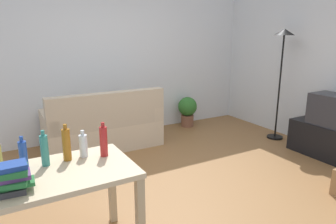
# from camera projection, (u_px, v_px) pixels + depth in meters

# --- Properties ---
(ground_plane) EXTENTS (5.20, 4.40, 0.02)m
(ground_plane) POSITION_uv_depth(u_px,v_px,m) (181.00, 183.00, 3.63)
(ground_plane) COLOR olive
(wall_rear) EXTENTS (5.20, 0.10, 2.70)m
(wall_rear) POSITION_uv_depth(u_px,v_px,m) (114.00, 57.00, 5.15)
(wall_rear) COLOR silver
(wall_rear) RESTS_ON ground_plane
(wall_right) EXTENTS (0.10, 4.40, 2.70)m
(wall_right) POSITION_uv_depth(u_px,v_px,m) (330.00, 60.00, 4.53)
(wall_right) COLOR silver
(wall_right) RESTS_ON ground_plane
(couch) EXTENTS (1.72, 0.84, 0.92)m
(couch) POSITION_uv_depth(u_px,v_px,m) (104.00, 128.00, 4.69)
(couch) COLOR beige
(couch) RESTS_ON ground_plane
(tv_stand) EXTENTS (0.44, 1.10, 0.48)m
(tv_stand) POSITION_uv_depth(u_px,v_px,m) (330.00, 142.00, 4.31)
(tv_stand) COLOR black
(tv_stand) RESTS_ON ground_plane
(tv) EXTENTS (0.41, 0.60, 0.44)m
(tv) POSITION_uv_depth(u_px,v_px,m) (335.00, 110.00, 4.20)
(tv) COLOR #2D2D33
(tv) RESTS_ON tv_stand
(torchiere_lamp) EXTENTS (0.32, 0.32, 1.81)m
(torchiere_lamp) POSITION_uv_depth(u_px,v_px,m) (282.00, 54.00, 4.84)
(torchiere_lamp) COLOR black
(torchiere_lamp) RESTS_ON ground_plane
(desk) EXTENTS (1.21, 0.72, 0.76)m
(desk) POSITION_uv_depth(u_px,v_px,m) (52.00, 187.00, 2.20)
(desk) COLOR #C6B28E
(desk) RESTS_ON ground_plane
(potted_plant) EXTENTS (0.36, 0.36, 0.57)m
(potted_plant) POSITION_uv_depth(u_px,v_px,m) (187.00, 109.00, 5.78)
(potted_plant) COLOR brown
(potted_plant) RESTS_ON ground_plane
(bottle_blue) EXTENTS (0.06, 0.06, 0.26)m
(bottle_blue) POSITION_uv_depth(u_px,v_px,m) (23.00, 155.00, 2.21)
(bottle_blue) COLOR #2347A3
(bottle_blue) RESTS_ON desk
(bottle_tall) EXTENTS (0.06, 0.06, 0.28)m
(bottle_tall) POSITION_uv_depth(u_px,v_px,m) (45.00, 150.00, 2.27)
(bottle_tall) COLOR teal
(bottle_tall) RESTS_ON desk
(bottle_amber) EXTENTS (0.06, 0.06, 0.30)m
(bottle_amber) POSITION_uv_depth(u_px,v_px,m) (66.00, 144.00, 2.37)
(bottle_amber) COLOR #9E6019
(bottle_amber) RESTS_ON desk
(bottle_clear) EXTENTS (0.07, 0.07, 0.22)m
(bottle_clear) POSITION_uv_depth(u_px,v_px,m) (83.00, 145.00, 2.45)
(bottle_clear) COLOR silver
(bottle_clear) RESTS_ON desk
(bottle_red) EXTENTS (0.06, 0.06, 0.29)m
(bottle_red) POSITION_uv_depth(u_px,v_px,m) (104.00, 141.00, 2.45)
(bottle_red) COLOR #AD2323
(bottle_red) RESTS_ON desk
(book_stack) EXTENTS (0.27, 0.21, 0.20)m
(book_stack) POSITION_uv_depth(u_px,v_px,m) (11.00, 179.00, 1.88)
(book_stack) COLOR #333338
(book_stack) RESTS_ON desk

